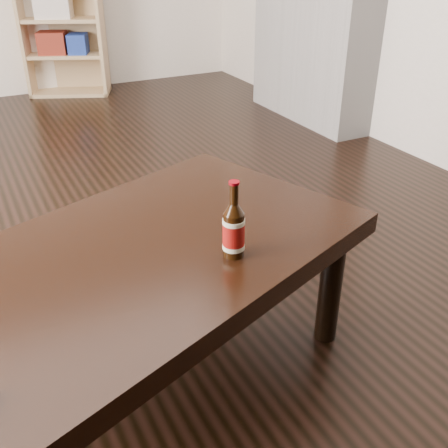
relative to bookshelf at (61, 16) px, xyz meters
name	(u,v)px	position (x,y,z in m)	size (l,w,h in m)	color
floor	(37,259)	(-0.82, -2.85, -0.69)	(5.00, 6.00, 0.01)	black
bookshelf	(61,16)	(0.00, 0.00, 0.00)	(0.78, 0.58, 1.31)	#A08B59
coffee_table	(138,271)	(-0.62, -3.80, -0.24)	(1.55, 1.22, 0.51)	black
beer_bottle	(234,230)	(-0.38, -3.95, -0.09)	(0.08, 0.08, 0.23)	black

